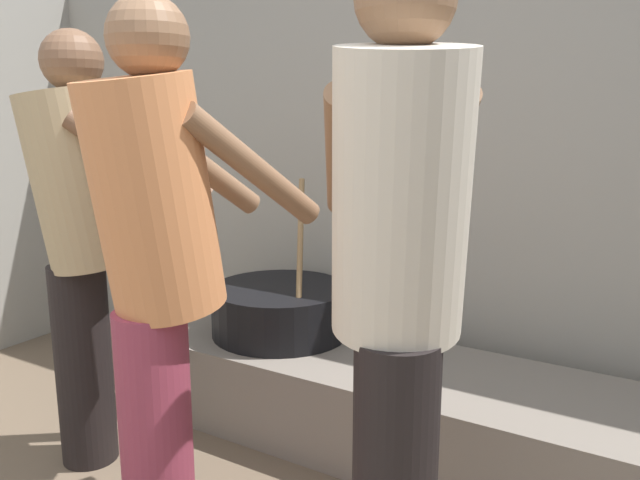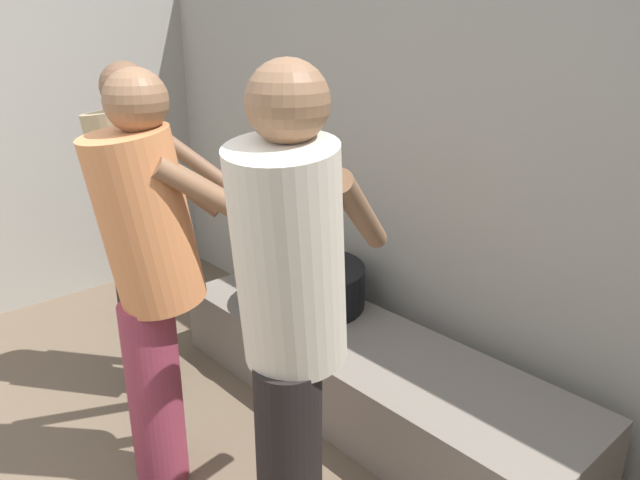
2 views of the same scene
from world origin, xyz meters
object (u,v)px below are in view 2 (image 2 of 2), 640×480
Objects in this scene: cook_in_tan_shirt at (137,215)px; cook_in_orange_shirt at (151,266)px; cook_in_cream_shirt at (291,314)px; cooking_pot_main at (307,285)px.

cook_in_orange_shirt is at bearing -22.22° from cook_in_tan_shirt.
cook_in_tan_shirt is 0.99× the size of cook_in_orange_shirt.
cook_in_cream_shirt is 1.28m from cook_in_tan_shirt.
cook_in_orange_shirt reaches higher than cook_in_tan_shirt.
cook_in_cream_shirt is 0.67m from cook_in_orange_shirt.
cook_in_orange_shirt reaches higher than cooking_pot_main.
cook_in_orange_shirt is at bearing -74.58° from cooking_pot_main.
cook_in_tan_shirt is (-0.35, -0.69, 0.43)m from cooking_pot_main.
cook_in_tan_shirt is 0.66m from cook_in_orange_shirt.
cook_in_tan_shirt is at bearing 172.74° from cook_in_cream_shirt.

